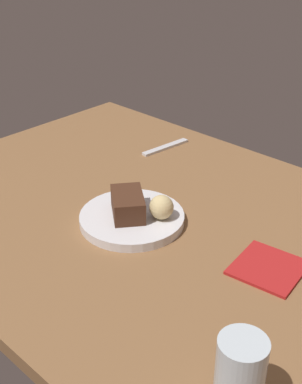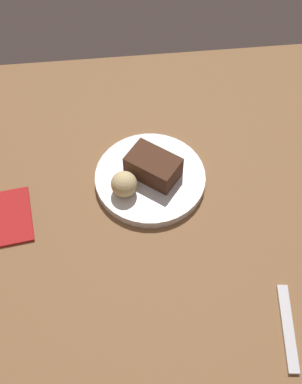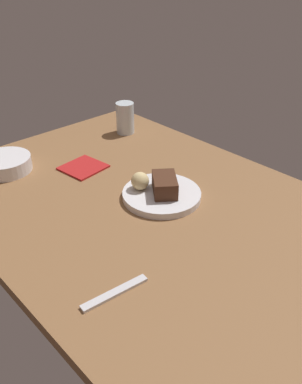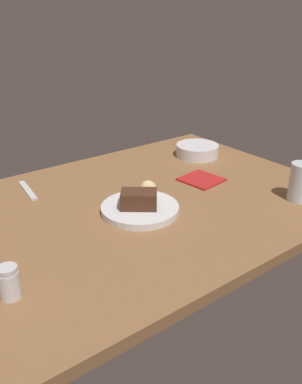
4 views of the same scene
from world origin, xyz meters
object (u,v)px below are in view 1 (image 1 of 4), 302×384
(chocolate_cake_slice, at_px, (128,204))
(water_glass, at_px, (240,375))
(dessert_spoon, at_px, (166,147))
(bread_roll, at_px, (161,207))
(dessert_plate, at_px, (132,218))
(folded_napkin, at_px, (268,268))

(chocolate_cake_slice, relative_size, water_glass, 0.87)
(dessert_spoon, bearing_deg, bread_roll, 47.36)
(dessert_plate, xyz_separation_m, folded_napkin, (-0.29, -0.06, -0.01))
(dessert_plate, bearing_deg, water_glass, 152.28)
(bread_roll, xyz_separation_m, water_glass, (-0.37, 0.25, 0.01))
(dessert_spoon, relative_size, folded_napkin, 1.23)
(chocolate_cake_slice, relative_size, bread_roll, 1.96)
(folded_napkin, bearing_deg, dessert_spoon, -28.33)
(water_glass, bearing_deg, folded_napkin, -65.59)
(bread_roll, bearing_deg, folded_napkin, -173.61)
(dessert_spoon, xyz_separation_m, folded_napkin, (-0.49, 0.26, -0.00))
(chocolate_cake_slice, bearing_deg, dessert_plate, -145.69)
(bread_roll, bearing_deg, chocolate_cake_slice, 32.06)
(bread_roll, distance_m, water_glass, 0.44)
(chocolate_cake_slice, height_order, water_glass, water_glass)
(dessert_plate, xyz_separation_m, chocolate_cake_slice, (0.01, 0.00, 0.03))
(chocolate_cake_slice, bearing_deg, folded_napkin, -167.92)
(bread_roll, height_order, water_glass, water_glass)
(water_glass, xyz_separation_m, folded_napkin, (0.13, -0.28, -0.05))
(dessert_plate, distance_m, chocolate_cake_slice, 0.03)
(dessert_plate, bearing_deg, bread_roll, -148.23)
(chocolate_cake_slice, relative_size, folded_napkin, 0.81)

